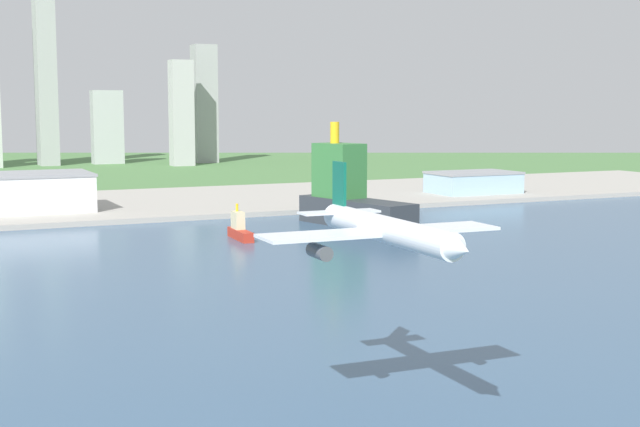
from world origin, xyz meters
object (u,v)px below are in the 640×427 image
Objects in this scene: airplane_landing at (387,231)px; warehouse_annex at (473,182)px; container_barge at (350,196)px; warehouse_main at (23,192)px; tugboat_small at (240,229)px.

airplane_landing reaches higher than warehouse_annex.
container_barge is 1.00× the size of warehouse_main.
airplane_landing is 0.70× the size of container_barge.
container_barge is at bearing -146.18° from warehouse_annex.
airplane_landing is 377.99m from warehouse_annex.
airplane_landing is 1.95× the size of tugboat_small.
warehouse_annex is (243.24, -13.88, -2.87)m from warehouse_main.
container_barge is 155.63m from warehouse_main.
container_barge reaches higher than warehouse_main.
tugboat_small is 130.84m from warehouse_main.
airplane_landing is at bearing -103.38° from tugboat_small.
container_barge is at bearing 64.64° from airplane_landing.
airplane_landing is at bearing -115.36° from container_barge.
warehouse_annex reaches higher than tugboat_small.
airplane_landing is at bearing -126.56° from warehouse_annex.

